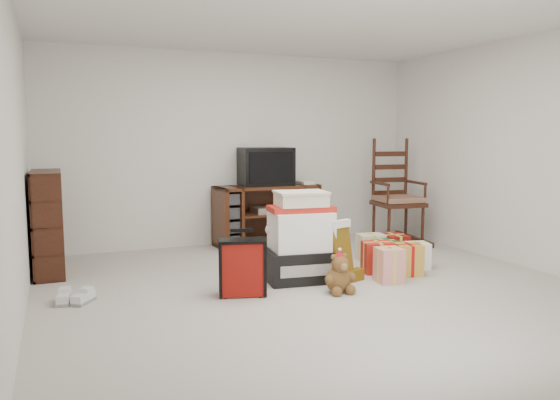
# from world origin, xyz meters

# --- Properties ---
(room) EXTENTS (5.01, 5.01, 2.51)m
(room) POSITION_xyz_m (0.00, 0.00, 1.25)
(room) COLOR beige
(room) RESTS_ON ground
(tv_stand) EXTENTS (1.41, 0.59, 0.78)m
(tv_stand) POSITION_xyz_m (0.33, 2.22, 0.39)
(tv_stand) COLOR #402012
(tv_stand) RESTS_ON floor
(bookshelf) EXTENTS (0.29, 0.88, 1.07)m
(bookshelf) POSITION_xyz_m (-2.32, 1.67, 0.52)
(bookshelf) COLOR #371D0F
(bookshelf) RESTS_ON floor
(rocking_chair) EXTENTS (0.68, 1.02, 1.45)m
(rocking_chair) POSITION_xyz_m (2.00, 1.75, 0.50)
(rocking_chair) COLOR #371D0F
(rocking_chair) RESTS_ON floor
(gift_pile) EXTENTS (0.75, 0.58, 0.87)m
(gift_pile) POSITION_xyz_m (-0.01, 0.42, 0.38)
(gift_pile) COLOR black
(gift_pile) RESTS_ON floor
(red_suitcase) EXTENTS (0.43, 0.30, 0.60)m
(red_suitcase) POSITION_xyz_m (-0.71, 0.14, 0.26)
(red_suitcase) COLOR maroon
(red_suitcase) RESTS_ON floor
(stocking) EXTENTS (0.32, 0.21, 0.62)m
(stocking) POSITION_xyz_m (0.33, 0.18, 0.31)
(stocking) COLOR #0C6E10
(stocking) RESTS_ON floor
(teddy_bear) EXTENTS (0.24, 0.21, 0.36)m
(teddy_bear) POSITION_xyz_m (0.13, -0.11, 0.16)
(teddy_bear) COLOR brown
(teddy_bear) RESTS_ON floor
(santa_figurine) EXTENTS (0.33, 0.31, 0.68)m
(santa_figurine) POSITION_xyz_m (0.33, 0.87, 0.26)
(santa_figurine) COLOR #AF121B
(santa_figurine) RESTS_ON floor
(mrs_claus_figurine) EXTENTS (0.31, 0.30, 0.65)m
(mrs_claus_figurine) POSITION_xyz_m (-0.22, 0.62, 0.25)
(mrs_claus_figurine) COLOR #AF121B
(mrs_claus_figurine) RESTS_ON floor
(sneaker_pair) EXTENTS (0.35, 0.27, 0.09)m
(sneaker_pair) POSITION_xyz_m (-2.13, 0.47, 0.04)
(sneaker_pair) COLOR silver
(sneaker_pair) RESTS_ON floor
(gift_cluster) EXTENTS (0.82, 1.20, 0.28)m
(gift_cluster) POSITION_xyz_m (1.09, 0.47, 0.14)
(gift_cluster) COLOR #B12014
(gift_cluster) RESTS_ON floor
(crt_television) EXTENTS (0.70, 0.53, 0.49)m
(crt_television) POSITION_xyz_m (0.32, 2.25, 1.03)
(crt_television) COLOR black
(crt_television) RESTS_ON tv_stand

